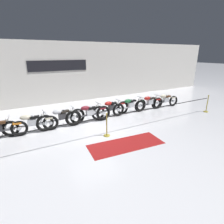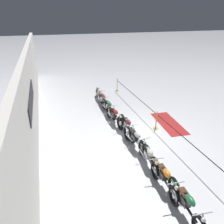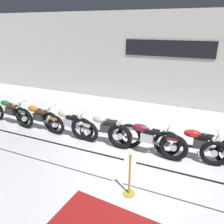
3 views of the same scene
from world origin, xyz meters
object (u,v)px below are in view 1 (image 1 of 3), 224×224
motorcycle_red_5 (111,109)px  stanchion_mid_left (107,128)px  floor_banner (126,144)px  motorcycle_green_6 (130,106)px  stanchion_mid_right (207,106)px  stanchion_far_left (66,127)px  motorcycle_red_7 (149,103)px  motorcycle_cream_2 (31,124)px  motorcycle_maroon_4 (89,114)px  motorcycle_cream_8 (165,101)px  motorcycle_silver_3 (62,118)px

motorcycle_red_5 → stanchion_mid_left: 2.40m
floor_banner → motorcycle_green_6: bearing=58.3°
stanchion_mid_right → stanchion_far_left: bearing=180.0°
motorcycle_red_7 → stanchion_mid_right: bearing=-34.8°
stanchion_mid_left → motorcycle_cream_2: bearing=146.6°
motorcycle_green_6 → stanchion_mid_right: size_ratio=2.30×
motorcycle_maroon_4 → motorcycle_red_5: 1.44m
motorcycle_cream_2 → motorcycle_red_5: (4.12, 0.16, 0.02)m
floor_banner → stanchion_mid_left: bearing=112.0°
stanchion_far_left → stanchion_mid_left: bearing=0.0°
motorcycle_red_5 → stanchion_mid_left: size_ratio=2.31×
motorcycle_red_7 → stanchion_far_left: stanchion_far_left is taller
motorcycle_cream_2 → motorcycle_cream_8: bearing=0.5°
motorcycle_cream_2 → motorcycle_cream_8: size_ratio=1.09×
stanchion_mid_left → motorcycle_silver_3: bearing=128.1°
stanchion_mid_right → motorcycle_silver_3: bearing=167.3°
stanchion_far_left → stanchion_mid_right: 8.58m
stanchion_far_left → stanchion_mid_right: (8.57, 0.00, -0.41)m
motorcycle_maroon_4 → floor_banner: (0.45, -2.82, -0.48)m
motorcycle_silver_3 → motorcycle_cream_8: 6.77m
motorcycle_silver_3 → motorcycle_cream_8: size_ratio=1.11×
motorcycle_red_7 → motorcycle_red_5: bearing=179.1°
motorcycle_cream_2 → stanchion_far_left: stanchion_far_left is taller
motorcycle_cream_2 → motorcycle_maroon_4: (2.71, -0.09, 0.02)m
stanchion_far_left → stanchion_mid_left: (1.73, 0.00, -0.41)m
floor_banner → motorcycle_maroon_4: bearing=103.8°
motorcycle_green_6 → motorcycle_red_7: bearing=-0.7°
motorcycle_red_5 → floor_banner: bearing=-107.4°
stanchion_far_left → motorcycle_red_7: bearing=19.1°
motorcycle_silver_3 → stanchion_mid_right: (8.31, -1.87, -0.13)m
stanchion_mid_right → floor_banner: stanchion_mid_right is taller
motorcycle_red_5 → stanchion_mid_right: (5.55, -2.02, -0.13)m
motorcycle_cream_8 → stanchion_mid_left: stanchion_mid_left is taller
motorcycle_cream_2 → motorcycle_red_7: size_ratio=1.08×
motorcycle_red_5 → motorcycle_green_6: (1.27, -0.03, -0.01)m
motorcycle_silver_3 → floor_banner: size_ratio=0.80×
stanchion_mid_left → motorcycle_red_7: bearing=26.4°
motorcycle_silver_3 → motorcycle_cream_8: (6.76, 0.06, -0.03)m
motorcycle_cream_2 → stanchion_far_left: (1.10, -1.87, 0.31)m
motorcycle_maroon_4 → motorcycle_red_7: (4.12, 0.20, -0.02)m
motorcycle_maroon_4 → motorcycle_red_7: motorcycle_maroon_4 is taller
motorcycle_red_5 → stanchion_mid_right: bearing=-20.0°
stanchion_mid_left → floor_banner: 1.15m
motorcycle_green_6 → floor_banner: 3.80m
motorcycle_green_6 → motorcycle_red_5: bearing=178.8°
motorcycle_maroon_4 → floor_banner: bearing=-80.9°
motorcycle_red_5 → stanchion_mid_left: (-1.29, -2.02, -0.13)m
motorcycle_red_7 → floor_banner: (-3.66, -3.02, -0.46)m
motorcycle_red_5 → stanchion_mid_left: stanchion_mid_left is taller
motorcycle_silver_3 → stanchion_far_left: stanchion_far_left is taller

